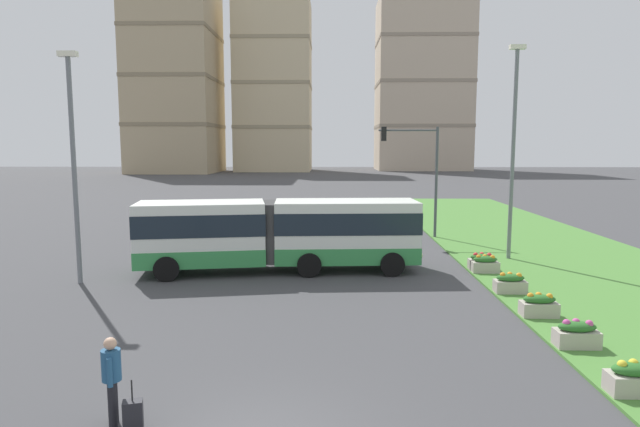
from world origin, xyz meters
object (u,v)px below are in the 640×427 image
Objects in this scene: car_black_sedan at (207,224)px; flower_planter_0 at (635,378)px; flower_planter_3 at (510,283)px; traffic_light_far_right at (418,163)px; articulated_bus at (279,233)px; flower_planter_2 at (539,305)px; streetlight_left at (73,158)px; flower_planter_1 at (577,334)px; pedestrian_crossing at (112,375)px; rolling_suitcase at (133,415)px; apartment_tower_west at (175,82)px; flower_planter_4 at (485,264)px; flower_planter_5 at (482,262)px; streetlight_median at (513,145)px; apartment_tower_centre at (423,86)px; apartment_tower_westcentre at (274,87)px.

car_black_sedan is 24.59m from flower_planter_0.
traffic_light_far_right reaches higher than flower_planter_3.
articulated_bus is 10.69m from flower_planter_2.
articulated_bus is at bearing 15.83° from streetlight_left.
flower_planter_3 is (0.00, 5.27, 0.00)m from flower_planter_1.
pedestrian_crossing is 0.85m from rolling_suitcase.
rolling_suitcase is 12.23m from flower_planter_2.
pedestrian_crossing is 0.05× the size of apartment_tower_west.
pedestrian_crossing is 1.58× the size of flower_planter_4.
rolling_suitcase is at bearing -127.53° from flower_planter_5.
car_black_sedan is 4.56× the size of rolling_suitcase.
streetlight_median is 0.26× the size of apartment_tower_centre.
flower_planter_4 is 16.90m from streetlight_left.
car_black_sedan is 0.12× the size of apartment_tower_centre.
apartment_tower_westcentre reaches higher than flower_planter_3.
apartment_tower_westcentre is (-10.02, 94.39, 16.09)m from articulated_bus.
pedestrian_crossing is 16.41m from flower_planter_4.
apartment_tower_west reaches higher than streetlight_left.
streetlight_median is at bearing 72.48° from flower_planter_3.
apartment_tower_west reaches higher than flower_planter_1.
flower_planter_5 is 102.59m from apartment_tower_centre.
pedestrian_crossing is at bearing -81.71° from car_black_sedan.
flower_planter_2 is (13.75, -15.10, -0.33)m from car_black_sedan.
apartment_tower_centre is at bearing 73.16° from car_black_sedan.
apartment_tower_west is 53.13m from apartment_tower_centre.
rolling_suitcase reaches higher than flower_planter_1.
rolling_suitcase is at bearing -145.95° from flower_planter_2.
pedestrian_crossing is at bearing -85.70° from apartment_tower_westcentre.
apartment_tower_westcentre reaches higher than streetlight_left.
apartment_tower_centre is at bearing 82.38° from flower_planter_3.
flower_planter_3 and flower_planter_5 have the same top height.
flower_planter_0 is 0.03× the size of apartment_tower_west.
flower_planter_2 is 102.48m from apartment_tower_west.
streetlight_median is (3.34, -5.99, 1.02)m from traffic_light_far_right.
apartment_tower_centre is (30.08, 102.30, 13.79)m from streetlight_left.
flower_planter_1 is at bearing -90.00° from flower_planter_5.
car_black_sedan is at bearing -106.84° from apartment_tower_centre.
flower_planter_5 is at bearing 8.07° from streetlight_left.
streetlight_median is at bearing -77.40° from apartment_tower_westcentre.
car_black_sedan is 4.02× the size of flower_planter_0.
streetlight_left is 107.52m from apartment_tower_centre.
car_black_sedan is 4.02× the size of flower_planter_1.
flower_planter_2 is at bearing -97.43° from apartment_tower_centre.
flower_planter_4 is 0.17× the size of traffic_light_far_right.
pedestrian_crossing is at bearing -138.53° from flower_planter_3.
pedestrian_crossing is 105.28m from apartment_tower_west.
apartment_tower_west reaches higher than flower_planter_4.
apartment_tower_westcentre reaches higher than flower_planter_4.
flower_planter_3 is 1.00× the size of flower_planter_5.
flower_planter_4 is at bearing -2.12° from articulated_bus.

